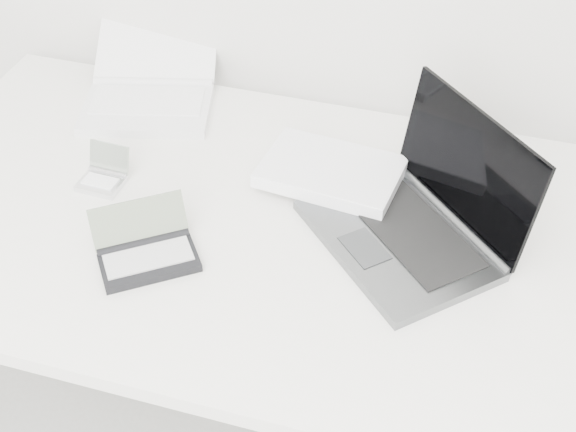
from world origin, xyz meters
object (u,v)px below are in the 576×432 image
(desk, at_px, (310,249))
(netbook_open_white, at_px, (150,91))
(laptop_large, at_px, (385,201))
(palmtop_charcoal, at_px, (146,252))

(desk, xyz_separation_m, netbook_open_white, (-0.44, 0.30, 0.07))
(desk, bearing_deg, laptop_large, 32.76)
(desk, height_order, palmtop_charcoal, palmtop_charcoal)
(laptop_large, height_order, netbook_open_white, laptop_large)
(netbook_open_white, xyz_separation_m, palmtop_charcoal, (0.19, -0.45, -0.00))
(desk, distance_m, netbook_open_white, 0.54)
(desk, relative_size, palmtop_charcoal, 7.82)
(desk, height_order, laptop_large, laptop_large)
(desk, relative_size, netbook_open_white, 4.11)
(desk, relative_size, laptop_large, 3.15)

